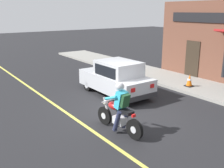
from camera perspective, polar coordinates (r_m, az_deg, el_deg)
ground_plane at (r=9.97m, az=2.49°, el=-6.09°), size 80.00×80.00×0.00m
sidewalk_curb at (r=15.27m, az=10.38°, el=1.69°), size 2.60×22.00×0.14m
lane_stripe at (r=11.61m, az=-13.86°, el=-3.34°), size 0.12×19.80×0.01m
motorcycle_with_rider at (r=8.18m, az=1.59°, el=-5.98°), size 0.60×2.02×1.62m
car_hatchback at (r=11.77m, az=0.85°, el=1.27°), size 1.66×3.79×1.57m
traffic_cone at (r=13.23m, az=16.51°, el=0.74°), size 0.36×0.36×0.60m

